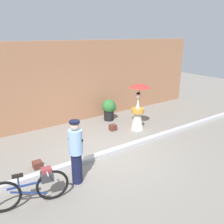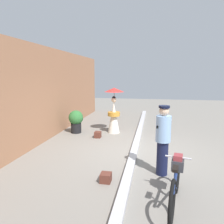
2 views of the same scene
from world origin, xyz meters
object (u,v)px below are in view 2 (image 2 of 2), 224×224
Objects in this scene: backpack_on_pavement at (98,134)px; backpack_spare at (106,177)px; bicycle_near_officer at (176,181)px; person_with_parasol at (114,111)px; potted_plant_by_door at (76,120)px; person_officer at (163,139)px.

backpack_spare is (-3.26, -1.03, -0.02)m from backpack_on_pavement.
person_with_parasol is at bearing 23.11° from bicycle_near_officer.
person_with_parasol is 1.23m from backpack_on_pavement.
potted_plant_by_door is (4.32, 3.46, 0.09)m from bicycle_near_officer.
bicycle_near_officer is at bearing -141.26° from potted_plant_by_door.
backpack_spare is at bearing -171.98° from person_with_parasol.
bicycle_near_officer is at bearing -147.34° from backpack_on_pavement.
potted_plant_by_door is 1.23m from backpack_on_pavement.
person_with_parasol is 4.21m from backpack_spare.
backpack_spare is (-0.61, 1.21, -0.77)m from person_officer.
potted_plant_by_door is at bearing 45.87° from person_officer.
person_officer is at bearing -139.79° from backpack_on_pavement.
backpack_on_pavement reaches higher than backpack_spare.
potted_plant_by_door reaches higher than backpack_spare.
potted_plant_by_door is (3.17, 3.27, -0.35)m from person_officer.
backpack_spare is at bearing 69.09° from bicycle_near_officer.
person_officer reaches higher than backpack_spare.
person_officer is at bearing -134.13° from potted_plant_by_door.
person_officer is 6.80× the size of backpack_spare.
bicycle_near_officer is 4.51m from backpack_on_pavement.
backpack_on_pavement is at bearing 151.73° from person_with_parasol.
bicycle_near_officer is 1.53m from backpack_spare.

